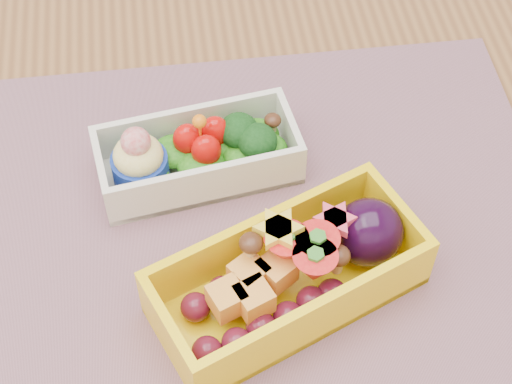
{
  "coord_description": "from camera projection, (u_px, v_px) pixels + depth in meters",
  "views": [
    {
      "loc": [
        -0.08,
        -0.37,
        1.29
      ],
      "look_at": [
        -0.03,
        0.0,
        0.79
      ],
      "focal_mm": 58.79,
      "sensor_mm": 36.0,
      "label": 1
    }
  ],
  "objects": [
    {
      "name": "placemat",
      "position": [
        247.0,
        228.0,
        0.66
      ],
      "size": [
        0.49,
        0.38,
        0.0
      ],
      "primitive_type": "cube",
      "rotation": [
        0.0,
        0.0,
        -0.01
      ],
      "color": "#865C70",
      "rests_on": "table"
    },
    {
      "name": "bento_yellow",
      "position": [
        293.0,
        274.0,
        0.6
      ],
      "size": [
        0.21,
        0.15,
        0.07
      ],
      "rotation": [
        0.0,
        0.0,
        0.39
      ],
      "color": "yellow",
      "rests_on": "placemat"
    },
    {
      "name": "table",
      "position": [
        292.0,
        288.0,
        0.74
      ],
      "size": [
        1.2,
        0.8,
        0.75
      ],
      "color": "brown",
      "rests_on": "ground"
    },
    {
      "name": "bento_white",
      "position": [
        197.0,
        155.0,
        0.67
      ],
      "size": [
        0.17,
        0.09,
        0.07
      ],
      "rotation": [
        0.0,
        0.0,
        0.14
      ],
      "color": "silver",
      "rests_on": "placemat"
    }
  ]
}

